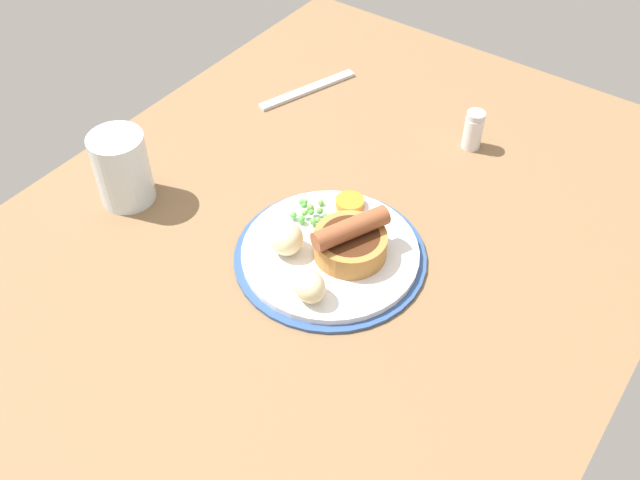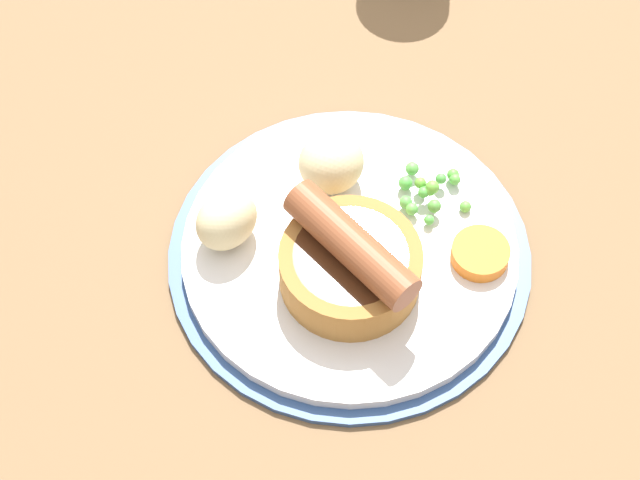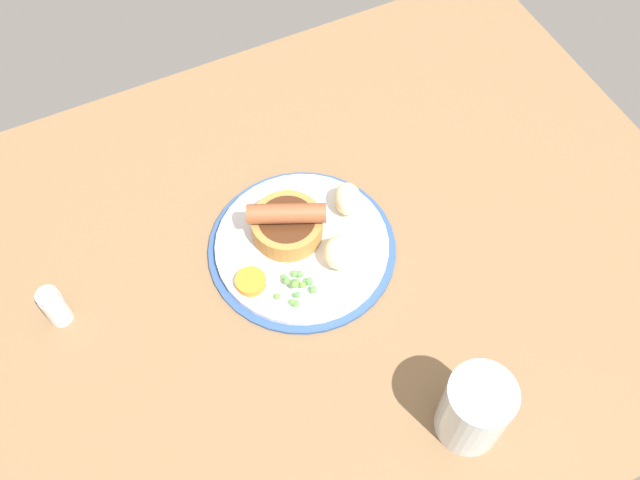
{
  "view_description": "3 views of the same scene",
  "coord_description": "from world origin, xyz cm",
  "views": [
    {
      "loc": [
        -52.96,
        -37.88,
        69.76
      ],
      "look_at": [
        -2.13,
        -1.3,
        5.76
      ],
      "focal_mm": 40.0,
      "sensor_mm": 36.0,
      "label": 1
    },
    {
      "loc": [
        11.14,
        -37.69,
        65.46
      ],
      "look_at": [
        -3.15,
        -4.33,
        6.93
      ],
      "focal_mm": 60.0,
      "sensor_mm": 36.0,
      "label": 2
    },
    {
      "loc": [
        17.29,
        42.08,
        83.06
      ],
      "look_at": [
        -3.46,
        -0.82,
        6.61
      ],
      "focal_mm": 40.0,
      "sensor_mm": 36.0,
      "label": 3
    }
  ],
  "objects": [
    {
      "name": "dining_table",
      "position": [
        0.0,
        0.0,
        1.5
      ],
      "size": [
        110.0,
        80.0,
        3.0
      ],
      "primitive_type": "cube",
      "color": "brown",
      "rests_on": "ground"
    },
    {
      "name": "dinner_plate",
      "position": [
        -1.71,
        -2.6,
        3.57
      ],
      "size": [
        24.61,
        24.61,
        1.4
      ],
      "color": "#2D4C84",
      "rests_on": "dining_table"
    },
    {
      "name": "sausage_pudding",
      "position": [
        -0.76,
        -4.94,
        6.57
      ],
      "size": [
        10.16,
        9.25,
        5.71
      ],
      "rotation": [
        0.0,
        0.0,
        2.71
      ],
      "color": "#AD7538",
      "rests_on": "dinner_plate"
    },
    {
      "name": "pea_pile",
      "position": [
        1.51,
        3.21,
        5.29
      ],
      "size": [
        5.6,
        4.89,
        1.91
      ],
      "color": "#58B83D",
      "rests_on": "dinner_plate"
    },
    {
      "name": "potato_chunk_0",
      "position": [
        -4.98,
        1.88,
        6.56
      ],
      "size": [
        6.2,
        6.24,
        4.32
      ],
      "primitive_type": "ellipsoid",
      "rotation": [
        0.0,
        0.0,
        4.05
      ],
      "color": "beige",
      "rests_on": "dinner_plate"
    },
    {
      "name": "potato_chunk_1",
      "position": [
        -9.53,
        -5.05,
        6.47
      ],
      "size": [
        4.89,
        5.42,
        4.13
      ],
      "primitive_type": "ellipsoid",
      "rotation": [
        0.0,
        0.0,
        4.36
      ],
      "color": "beige",
      "rests_on": "dinner_plate"
    },
    {
      "name": "carrot_slice_4",
      "position": [
        6.54,
        -0.13,
        4.96
      ],
      "size": [
        5.01,
        5.01,
        1.12
      ],
      "primitive_type": "cylinder",
      "rotation": [
        0.0,
        0.0,
        5.08
      ],
      "color": "orange",
      "rests_on": "dinner_plate"
    },
    {
      "name": "drinking_glass",
      "position": [
        -8.69,
        26.75,
        8.19
      ],
      "size": [
        7.45,
        7.45,
        10.38
      ],
      "primitive_type": "cylinder",
      "color": "silver",
      "rests_on": "dining_table"
    },
    {
      "name": "salt_shaker",
      "position": [
        29.32,
        -6.57,
        6.01
      ],
      "size": [
        2.83,
        2.83,
        6.11
      ],
      "color": "silver",
      "rests_on": "dining_table"
    }
  ]
}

